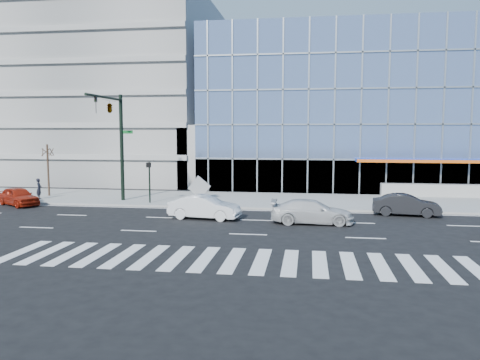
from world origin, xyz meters
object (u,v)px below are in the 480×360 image
Objects in this scene: red_sedan at (18,196)px; white_sedan at (205,207)px; ped_signal_post at (149,176)px; street_tree_near at (47,151)px; white_suv at (312,212)px; traffic_signal at (113,121)px; pedestrian at (39,189)px; dark_sedan at (406,205)px; tilted_panel at (199,187)px.

white_sedan is at bearing -71.15° from red_sedan.
ped_signal_post is 0.71× the size of street_tree_near.
white_suv is at bearing -68.80° from red_sedan.
street_tree_near is (-9.50, 2.56, 1.64)m from ped_signal_post.
white_suv is 6.58m from white_sedan.
white_suv is at bearing -19.49° from traffic_signal.
traffic_signal is 4.98× the size of pedestrian.
white_sedan is 2.74× the size of pedestrian.
tilted_panel is (-14.65, 4.47, 0.37)m from dark_sedan.
traffic_signal is 6.15× the size of tilted_panel.
tilted_panel reaches higher than white_sedan.
tilted_panel is (12.67, -0.03, -2.71)m from street_tree_near.
street_tree_near is at bearing -8.69° from pedestrian.
pedestrian is (-14.46, 5.59, 0.23)m from white_sedan.
street_tree_near is 1.06× the size of red_sedan.
traffic_signal is 8.55m from pedestrian.
ped_signal_post reaches higher than tilted_panel.
street_tree_near reaches higher than red_sedan.
pedestrian reaches higher than dark_sedan.
red_sedan is at bearing 85.23° from white_sedan.
ped_signal_post is at bearing 8.52° from traffic_signal.
tilted_panel is at bearing 27.06° from traffic_signal.
pedestrian is at bearing 76.28° from white_sedan.
white_sedan is 15.50m from pedestrian.
street_tree_near is 3.25× the size of tilted_panel.
street_tree_near is at bearing 70.52° from white_sedan.
traffic_signal is 21.10m from dark_sedan.
ped_signal_post is at bearing -141.74° from tilted_panel.
white_sedan reaches higher than dark_sedan.
dark_sedan is at bearing -9.35° from street_tree_near.
white_sedan is (-6.56, 0.51, 0.03)m from white_suv.
ped_signal_post is 0.62× the size of white_suv.
white_suv is at bearing -124.00° from pedestrian.
white_suv is 21.49m from red_sedan.
ped_signal_post is 9.63m from red_sedan.
traffic_signal reaches higher than white_suv.
traffic_signal is 1.82× the size of white_sedan.
dark_sedan is 27.17m from red_sedan.
white_sedan is at bearing -128.94° from pedestrian.
white_sedan is (5.26, -4.93, -1.42)m from ped_signal_post.
street_tree_near reaches higher than tilted_panel.
ped_signal_post is at bearing 64.31° from white_suv.
traffic_signal reaches higher than red_sedan.
white_sedan is at bearing 84.54° from white_suv.
traffic_signal is at bearing 67.00° from white_sedan.
red_sedan is at bearing 96.72° from dark_sedan.
street_tree_near is at bearing 157.29° from traffic_signal.
street_tree_near reaches higher than white_suv.
traffic_signal reaches higher than pedestrian.
white_sedan is (14.76, -7.49, -3.05)m from street_tree_near.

